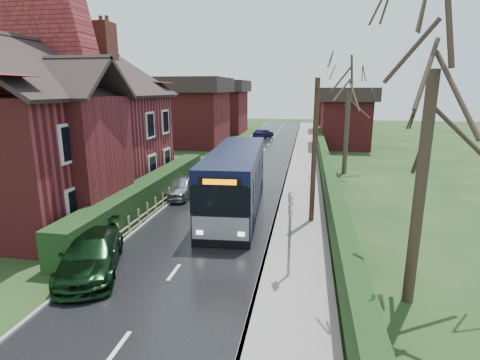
% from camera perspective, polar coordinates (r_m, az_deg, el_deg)
% --- Properties ---
extents(ground, '(140.00, 140.00, 0.00)m').
position_cam_1_polar(ground, '(15.52, -7.48, -10.46)').
color(ground, '#354D21').
rests_on(ground, ground).
extents(road, '(6.00, 100.00, 0.02)m').
position_cam_1_polar(road, '(24.70, -0.51, -1.14)').
color(road, black).
rests_on(road, ground).
extents(pavement, '(2.50, 100.00, 0.14)m').
position_cam_1_polar(pavement, '(24.28, 9.39, -1.44)').
color(pavement, slate).
rests_on(pavement, ground).
extents(kerb_right, '(0.12, 100.00, 0.14)m').
position_cam_1_polar(kerb_right, '(24.32, 6.57, -1.32)').
color(kerb_right, gray).
rests_on(kerb_right, ground).
extents(kerb_left, '(0.12, 100.00, 0.10)m').
position_cam_1_polar(kerb_left, '(25.41, -7.29, -0.73)').
color(kerb_left, gray).
rests_on(kerb_left, ground).
extents(front_hedge, '(1.20, 16.00, 1.60)m').
position_cam_1_polar(front_hedge, '(21.00, -13.62, -1.96)').
color(front_hedge, black).
rests_on(front_hedge, ground).
extents(picket_fence, '(0.10, 16.00, 0.90)m').
position_cam_1_polar(picket_fence, '(20.80, -11.68, -3.00)').
color(picket_fence, gray).
rests_on(picket_fence, ground).
extents(right_wall_hedge, '(0.60, 50.00, 1.80)m').
position_cam_1_polar(right_wall_hedge, '(24.09, 13.17, 0.60)').
color(right_wall_hedge, maroon).
rests_on(right_wall_hedge, ground).
extents(brick_house, '(9.30, 14.60, 10.30)m').
position_cam_1_polar(brick_house, '(22.58, -25.78, 7.39)').
color(brick_house, maroon).
rests_on(brick_house, ground).
extents(bus, '(3.16, 10.81, 3.24)m').
position_cam_1_polar(bus, '(19.92, -0.62, -0.01)').
color(bus, black).
rests_on(bus, ground).
extents(car_silver, '(1.63, 3.70, 1.24)m').
position_cam_1_polar(car_silver, '(22.71, -8.75, -1.03)').
color(car_silver, '#B3B4B8').
rests_on(car_silver, ground).
extents(car_green, '(3.44, 4.97, 1.34)m').
position_cam_1_polar(car_green, '(14.43, -21.76, -10.38)').
color(car_green, black).
rests_on(car_green, ground).
extents(car_distant, '(2.51, 3.82, 1.19)m').
position_cam_1_polar(car_distant, '(49.85, 3.56, 7.02)').
color(car_distant, black).
rests_on(car_distant, ground).
extents(bus_stop_sign, '(0.19, 0.46, 3.08)m').
position_cam_1_polar(bus_stop_sign, '(12.49, 7.61, -6.49)').
color(bus_stop_sign, slate).
rests_on(bus_stop_sign, ground).
extents(telegraph_pole, '(0.23, 0.88, 6.82)m').
position_cam_1_polar(telegraph_pole, '(17.70, 11.25, 4.09)').
color(telegraph_pole, black).
rests_on(telegraph_pole, ground).
extents(tree_right_near, '(4.52, 4.52, 9.76)m').
position_cam_1_polar(tree_right_near, '(11.55, 27.76, 17.07)').
color(tree_right_near, '#32251D').
rests_on(tree_right_near, ground).
extents(tree_right_far, '(4.77, 4.77, 9.21)m').
position_cam_1_polar(tree_right_far, '(29.38, 16.41, 14.21)').
color(tree_right_far, '#392C21').
rests_on(tree_right_far, ground).
extents(tree_house_side, '(3.99, 3.99, 9.07)m').
position_cam_1_polar(tree_house_side, '(29.75, -28.53, 12.94)').
color(tree_house_side, '#3E3224').
rests_on(tree_house_side, ground).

